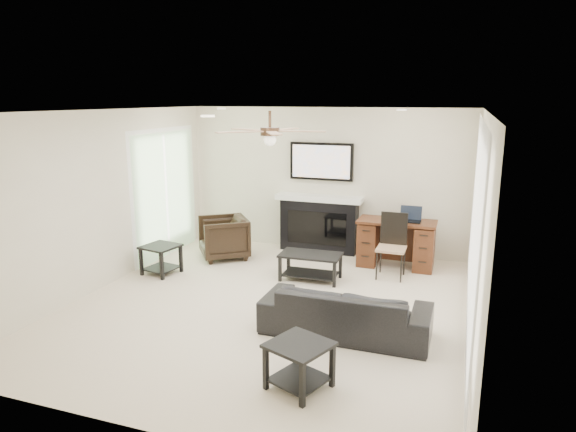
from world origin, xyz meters
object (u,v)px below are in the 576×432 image
(fireplace_unit, at_px, (319,198))
(desk, at_px, (396,244))
(coffee_table, at_px, (310,267))
(sofa, at_px, (346,311))
(armchair, at_px, (224,238))

(fireplace_unit, xyz_separation_m, desk, (1.40, -0.41, -0.57))
(coffee_table, relative_size, desk, 0.74)
(coffee_table, distance_m, desk, 1.53)
(sofa, relative_size, armchair, 2.46)
(fireplace_unit, bearing_deg, desk, -16.35)
(fireplace_unit, distance_m, desk, 1.57)
(sofa, height_order, fireplace_unit, fireplace_unit)
(sofa, height_order, armchair, armchair)
(coffee_table, bearing_deg, desk, 41.43)
(armchair, distance_m, desk, 2.86)
(armchair, bearing_deg, coffee_table, 35.43)
(desk, bearing_deg, coffee_table, -136.90)
(coffee_table, relative_size, fireplace_unit, 0.47)
(fireplace_unit, bearing_deg, coffee_table, -78.63)
(armchair, xyz_separation_m, coffee_table, (1.70, -0.55, -0.15))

